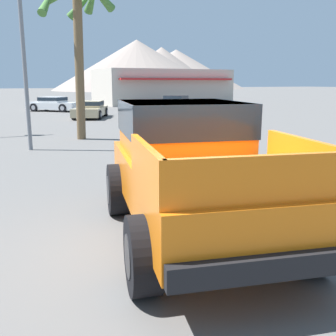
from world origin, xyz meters
The scene contains 8 objects.
ground_plane centered at (0.00, 0.00, 0.00)m, with size 320.00×320.00×0.00m, color #5B5956.
orange_pickup_truck centered at (0.27, 0.36, 1.14)m, with size 3.20×5.16×2.04m.
parked_car_white centered at (2.87, 28.70, 0.61)m, with size 4.38×4.25×1.18m.
parked_car_tan centered at (4.06, 21.39, 0.58)m, with size 3.39×4.62×1.13m.
parked_car_dark centered at (13.24, 26.76, 0.61)m, with size 4.11×4.31×1.19m.
palm_tree_tall centered at (1.12, 11.52, 4.85)m, with size 3.07×3.02×6.47m.
storefront_building centered at (15.91, 35.91, 1.85)m, with size 13.95×8.55×3.70m.
distant_mountain_range centered at (16.12, 119.47, 7.42)m, with size 164.64×70.83×19.18m.
Camera 1 is at (-2.63, -4.93, 2.35)m, focal length 42.00 mm.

